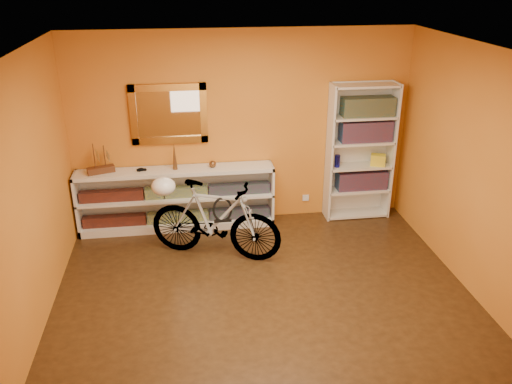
{
  "coord_description": "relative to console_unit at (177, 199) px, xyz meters",
  "views": [
    {
      "loc": [
        -0.77,
        -4.69,
        3.33
      ],
      "look_at": [
        0.0,
        0.7,
        0.95
      ],
      "focal_mm": 36.9,
      "sensor_mm": 36.0,
      "label": 1
    }
  ],
  "objects": [
    {
      "name": "book_row_b",
      "position": [
        2.57,
        0.03,
        0.83
      ],
      "size": [
        0.7,
        0.22,
        0.28
      ],
      "primitive_type": "cube",
      "color": "maroon",
      "rests_on": "bookcase"
    },
    {
      "name": "travel_mug",
      "position": [
        2.19,
        0.01,
        0.42
      ],
      "size": [
        0.07,
        0.07,
        0.17
      ],
      "primitive_type": "cylinder",
      "color": "navy",
      "rests_on": "bookcase"
    },
    {
      "name": "ceiling",
      "position": [
        0.91,
        -1.81,
        2.18
      ],
      "size": [
        4.5,
        4.0,
        0.01
      ],
      "primitive_type": "cube",
      "color": "silver",
      "rests_on": "ground"
    },
    {
      "name": "decorative_orb",
      "position": [
        0.5,
        0.0,
        0.47
      ],
      "size": [
        0.09,
        0.09,
        0.09
      ],
      "primitive_type": "sphere",
      "color": "brown",
      "rests_on": "console_unit"
    },
    {
      "name": "bookcase",
      "position": [
        2.52,
        0.03,
        0.52
      ],
      "size": [
        0.9,
        0.3,
        1.9
      ],
      "primitive_type": null,
      "color": "silver",
      "rests_on": "floor"
    },
    {
      "name": "cd_row_upper",
      "position": [
        0.0,
        -0.02,
        0.11
      ],
      "size": [
        2.5,
        0.13,
        0.14
      ],
      "primitive_type": "cube",
      "color": "navy",
      "rests_on": "console_unit"
    },
    {
      "name": "console_unit",
      "position": [
        0.0,
        0.0,
        0.0
      ],
      "size": [
        2.6,
        0.35,
        0.85
      ],
      "primitive_type": null,
      "color": "silver",
      "rests_on": "floor"
    },
    {
      "name": "helmet",
      "position": [
        -0.14,
        -0.6,
        0.44
      ],
      "size": [
        0.29,
        0.28,
        0.22
      ],
      "primitive_type": "ellipsoid",
      "color": "white",
      "rests_on": "bicycle"
    },
    {
      "name": "cd_row_lower",
      "position": [
        0.0,
        -0.02,
        -0.26
      ],
      "size": [
        2.5,
        0.13,
        0.14
      ],
      "primitive_type": "cube",
      "color": "black",
      "rests_on": "console_unit"
    },
    {
      "name": "gilt_mirror",
      "position": [
        -0.04,
        0.15,
        1.12
      ],
      "size": [
        0.98,
        0.06,
        0.78
      ],
      "primitive_type": "cube",
      "color": "#975D1B",
      "rests_on": "back_wall"
    },
    {
      "name": "wall_socket",
      "position": [
        1.81,
        0.17,
        -0.17
      ],
      "size": [
        0.09,
        0.02,
        0.09
      ],
      "primitive_type": "cube",
      "color": "silver",
      "rests_on": "back_wall"
    },
    {
      "name": "floor",
      "position": [
        0.91,
        -1.81,
        -0.43
      ],
      "size": [
        4.5,
        4.0,
        0.01
      ],
      "primitive_type": "cube",
      "color": "black",
      "rests_on": "ground"
    },
    {
      "name": "model_ship",
      "position": [
        -0.94,
        0.0,
        0.63
      ],
      "size": [
        0.36,
        0.23,
        0.4
      ],
      "primitive_type": null,
      "rotation": [
        0.0,
        0.0,
        0.33
      ],
      "color": "#452413",
      "rests_on": "console_unit"
    },
    {
      "name": "yellow_bag",
      "position": [
        2.77,
        -0.01,
        0.42
      ],
      "size": [
        0.23,
        0.2,
        0.15
      ],
      "primitive_type": "cube",
      "rotation": [
        0.0,
        0.0,
        -0.38
      ],
      "color": "yellow",
      "rests_on": "bookcase"
    },
    {
      "name": "book_row_c",
      "position": [
        2.57,
        0.03,
        1.16
      ],
      "size": [
        0.7,
        0.22,
        0.25
      ],
      "primitive_type": "cube",
      "color": "#174751",
      "rests_on": "bookcase"
    },
    {
      "name": "red_tin",
      "position": [
        2.32,
        0.06,
        1.14
      ],
      "size": [
        0.17,
        0.17,
        0.2
      ],
      "primitive_type": "cube",
      "rotation": [
        0.0,
        0.0,
        -0.07
      ],
      "color": "maroon",
      "rests_on": "bookcase"
    },
    {
      "name": "bicycle",
      "position": [
        0.46,
        -0.83,
        0.07
      ],
      "size": [
        1.02,
        1.71,
        0.98
      ],
      "primitive_type": "imported",
      "rotation": [
        0.0,
        0.0,
        1.19
      ],
      "color": "silver",
      "rests_on": "floor"
    },
    {
      "name": "back_wall",
      "position": [
        0.91,
        0.19,
        0.88
      ],
      "size": [
        4.5,
        0.01,
        2.6
      ],
      "primitive_type": "cube",
      "color": "#C86E1E",
      "rests_on": "ground"
    },
    {
      "name": "right_wall",
      "position": [
        3.17,
        -1.81,
        0.88
      ],
      "size": [
        0.01,
        4.0,
        2.6
      ],
      "primitive_type": "cube",
      "color": "#C86E1E",
      "rests_on": "ground"
    },
    {
      "name": "book_row_a",
      "position": [
        2.57,
        0.03,
        0.12
      ],
      "size": [
        0.7,
        0.22,
        0.26
      ],
      "primitive_type": "cube",
      "color": "maroon",
      "rests_on": "bookcase"
    },
    {
      "name": "toy_car",
      "position": [
        -0.43,
        0.0,
        0.43
      ],
      "size": [
        0.0,
        0.0,
        0.0
      ],
      "primitive_type": "imported",
      "rotation": [
        0.0,
        0.0,
        1.81
      ],
      "color": "black",
      "rests_on": "console_unit"
    },
    {
      "name": "u_lock",
      "position": [
        0.55,
        -0.87,
        0.21
      ],
      "size": [
        0.24,
        0.03,
        0.24
      ],
      "primitive_type": "torus",
      "rotation": [
        1.57,
        0.0,
        0.0
      ],
      "color": "black",
      "rests_on": "bicycle"
    },
    {
      "name": "left_wall",
      "position": [
        -1.34,
        -1.81,
        0.88
      ],
      "size": [
        0.01,
        4.0,
        2.6
      ],
      "primitive_type": "cube",
      "color": "#C86E1E",
      "rests_on": "ground"
    },
    {
      "name": "bronze_ornament",
      "position": [
        0.01,
        0.0,
        0.61
      ],
      "size": [
        0.06,
        0.06,
        0.36
      ],
      "primitive_type": "cone",
      "color": "brown",
      "rests_on": "console_unit"
    }
  ]
}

